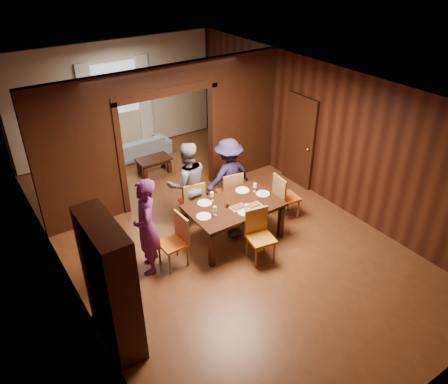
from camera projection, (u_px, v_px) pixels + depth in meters
floor at (210, 230)px, 8.67m from camera, size 9.00×9.00×0.00m
ceiling at (208, 86)px, 7.19m from camera, size 5.50×9.00×0.02m
room_walls at (162, 129)px, 9.24m from camera, size 5.52×9.01×2.90m
person_purple at (147, 227)px, 7.24m from camera, size 0.62×0.75×1.75m
person_grey at (187, 184)px, 8.50m from camera, size 0.96×0.81×1.73m
person_navy at (228, 176)px, 8.92m from camera, size 1.05×0.62×1.60m
sofa at (136, 148)px, 11.35m from camera, size 1.81×0.76×0.52m
serving_bowl at (235, 200)px, 8.12m from camera, size 0.30×0.30×0.07m
dining_table at (234, 221)px, 8.25m from camera, size 1.72×1.07×0.76m
coffee_table at (154, 166)px, 10.61m from camera, size 0.80×0.50×0.40m
chair_left at (173, 242)px, 7.53m from camera, size 0.46×0.46×0.97m
chair_right at (287, 196)px, 8.84m from camera, size 0.49×0.49×0.97m
chair_far_l at (192, 201)px, 8.67m from camera, size 0.52×0.52×0.97m
chair_far_r at (229, 191)px, 9.00m from camera, size 0.51×0.51×0.97m
chair_near at (261, 237)px, 7.65m from camera, size 0.51×0.51×0.97m
hutch at (110, 285)px, 5.88m from camera, size 0.40×1.20×2.00m
door_right at (299, 141)px, 9.78m from camera, size 0.06×0.90×2.10m
window_far at (115, 89)px, 10.97m from camera, size 1.20×0.03×1.30m
curtain_left at (89, 112)px, 10.81m from camera, size 0.35×0.06×2.40m
curtain_right at (145, 101)px, 11.53m from camera, size 0.35×0.06×2.40m
plate_left at (204, 216)px, 7.71m from camera, size 0.27×0.27×0.01m
plate_far_l at (205, 203)px, 8.09m from camera, size 0.27×0.27×0.01m
plate_far_r at (242, 190)px, 8.49m from camera, size 0.27×0.27×0.01m
plate_right at (263, 194)px, 8.38m from camera, size 0.27×0.27×0.01m
plate_near at (245, 212)px, 7.83m from camera, size 0.27×0.27×0.01m
platter_a at (238, 207)px, 7.94m from camera, size 0.30×0.20×0.04m
platter_b at (254, 205)px, 8.00m from camera, size 0.30×0.20×0.04m
wineglass_left at (215, 211)px, 7.71m from camera, size 0.08×0.08×0.18m
wineglass_far at (212, 196)px, 8.13m from camera, size 0.08×0.08×0.18m
wineglass_right at (255, 188)px, 8.41m from camera, size 0.08×0.08×0.18m
tumbler at (246, 208)px, 7.83m from camera, size 0.07×0.07×0.14m
condiment_jar at (228, 204)px, 7.95m from camera, size 0.08×0.08×0.11m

